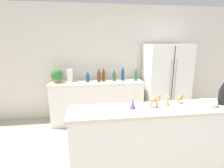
% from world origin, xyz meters
% --- Properties ---
extents(wall_back, '(8.00, 0.06, 2.55)m').
position_xyz_m(wall_back, '(0.00, 2.73, 1.27)').
color(wall_back, silver).
rests_on(wall_back, ground_plane).
extents(back_counter, '(1.99, 0.63, 0.91)m').
position_xyz_m(back_counter, '(-0.38, 2.40, 0.46)').
color(back_counter, white).
rests_on(back_counter, ground_plane).
extents(refrigerator, '(0.94, 0.70, 1.70)m').
position_xyz_m(refrigerator, '(1.17, 2.34, 0.85)').
color(refrigerator, white).
rests_on(refrigerator, ground_plane).
extents(bar_counter, '(2.06, 0.46, 0.98)m').
position_xyz_m(bar_counter, '(0.23, 0.53, 0.49)').
color(bar_counter, silver).
rests_on(bar_counter, ground_plane).
extents(potted_plant, '(0.24, 0.24, 0.29)m').
position_xyz_m(potted_plant, '(-1.21, 2.38, 1.07)').
color(potted_plant, '#9E6B47').
rests_on(potted_plant, back_counter).
extents(paper_towel_roll, '(0.12, 0.12, 0.27)m').
position_xyz_m(paper_towel_roll, '(-0.95, 2.43, 1.04)').
color(paper_towel_roll, white).
rests_on(paper_towel_roll, back_counter).
extents(back_bottle_0, '(0.07, 0.07, 0.33)m').
position_xyz_m(back_bottle_0, '(0.20, 2.40, 1.07)').
color(back_bottle_0, navy).
rests_on(back_bottle_0, back_counter).
extents(back_bottle_1, '(0.08, 0.08, 0.31)m').
position_xyz_m(back_bottle_1, '(-0.33, 2.34, 1.06)').
color(back_bottle_1, brown).
rests_on(back_bottle_1, back_counter).
extents(back_bottle_2, '(0.07, 0.07, 0.24)m').
position_xyz_m(back_bottle_2, '(-0.57, 2.34, 1.02)').
color(back_bottle_2, navy).
rests_on(back_bottle_2, back_counter).
extents(back_bottle_3, '(0.07, 0.07, 0.30)m').
position_xyz_m(back_bottle_3, '(-0.23, 2.42, 1.05)').
color(back_bottle_3, brown).
rests_on(back_bottle_3, back_counter).
extents(back_bottle_4, '(0.07, 0.07, 0.27)m').
position_xyz_m(back_bottle_4, '(-0.00, 2.37, 1.04)').
color(back_bottle_4, '#2D6033').
rests_on(back_bottle_4, back_counter).
extents(back_bottle_5, '(0.07, 0.07, 0.29)m').
position_xyz_m(back_bottle_5, '(0.48, 2.34, 1.05)').
color(back_bottle_5, '#2D6033').
rests_on(back_bottle_5, back_counter).
extents(wine_bottle, '(0.09, 0.09, 0.30)m').
position_xyz_m(wine_bottle, '(1.08, 0.54, 1.13)').
color(wine_bottle, black).
rests_on(wine_bottle, bar_counter).
extents(fruit_bowl, '(0.21, 0.21, 0.06)m').
position_xyz_m(fruit_bowl, '(0.89, 0.52, 1.02)').
color(fruit_bowl, white).
rests_on(fruit_bowl, bar_counter).
extents(camel_figurine, '(0.10, 0.08, 0.13)m').
position_xyz_m(camel_figurine, '(0.59, 0.64, 1.06)').
color(camel_figurine, '#A87F4C').
rests_on(camel_figurine, bar_counter).
extents(camel_figurine_second, '(0.13, 0.07, 0.17)m').
position_xyz_m(camel_figurine_second, '(0.22, 0.55, 1.08)').
color(camel_figurine_second, tan).
rests_on(camel_figurine_second, bar_counter).
extents(wise_man_figurine_crimson, '(0.07, 0.07, 0.15)m').
position_xyz_m(wise_man_figurine_crimson, '(-0.05, 0.55, 1.05)').
color(wise_man_figurine_crimson, '#6B4784').
rests_on(wise_man_figurine_crimson, bar_counter).
extents(wise_man_figurine_purple, '(0.05, 0.05, 0.13)m').
position_xyz_m(wise_man_figurine_purple, '(0.40, 0.60, 1.04)').
color(wise_man_figurine_purple, '#B28933').
rests_on(wise_man_figurine_purple, bar_counter).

